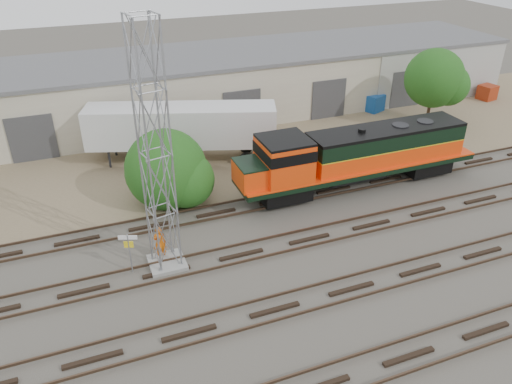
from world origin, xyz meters
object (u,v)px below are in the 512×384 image
object	(u,v)px
signal_tower	(156,158)
worker	(160,243)
locomotive	(355,156)
semi_trailer	(186,127)

from	to	relation	value
signal_tower	worker	size ratio (longest dim) A/B	6.53
locomotive	worker	world-z (taller)	locomotive
locomotive	semi_trailer	distance (m)	12.07
locomotive	semi_trailer	size ratio (longest dim) A/B	1.22
semi_trailer	signal_tower	bearing A→B (deg)	-90.55
signal_tower	locomotive	bearing A→B (deg)	15.98
locomotive	worker	xyz separation A→B (m)	(-13.38, -3.12, -1.34)
worker	semi_trailer	distance (m)	12.02
locomotive	worker	bearing A→B (deg)	-166.88
locomotive	signal_tower	bearing A→B (deg)	-164.02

